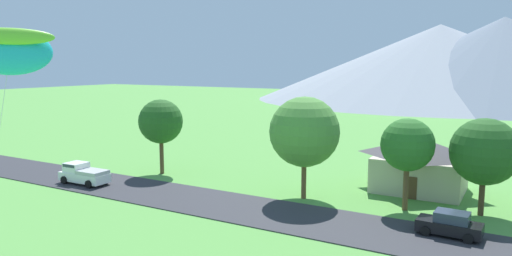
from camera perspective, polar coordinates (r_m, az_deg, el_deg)
name	(u,v)px	position (r m, az deg, el deg)	size (l,w,h in m)	color
road_strip	(291,217)	(37.01, 4.26, -10.69)	(160.00, 7.06, 0.08)	#2D2D33
mountain_central_ridge	(502,60)	(165.21, 27.70, 7.33)	(109.00, 109.00, 26.15)	slate
mountain_west_ridge	(439,62)	(170.44, 21.30, 7.46)	(120.91, 120.91, 24.89)	#8E939E
house_leftmost	(420,163)	(46.32, 19.25, -4.08)	(8.43, 7.05, 4.98)	beige
tree_near_left	(304,132)	(40.87, 5.90, -0.47)	(6.12, 6.12, 8.99)	brown
tree_left_of_center	(485,152)	(40.19, 25.97, -2.61)	(5.18, 5.18, 7.66)	#4C3823
tree_right_of_center	(408,145)	(39.32, 17.90, -1.99)	(4.24, 4.24, 7.49)	brown
tree_near_right	(161,122)	(51.12, -11.48, 0.76)	(4.72, 4.72, 8.04)	brown
parked_car_black_west_end	(450,224)	(35.35, 22.46, -10.75)	(4.27, 2.22, 1.68)	black
pickup_truck_white_west_side	(83,174)	(49.38, -20.21, -5.22)	(5.24, 2.41, 1.99)	white
kite_flyer_with_kite	(10,54)	(22.85, -27.69, 7.99)	(2.90, 4.75, 13.39)	#3D3D42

